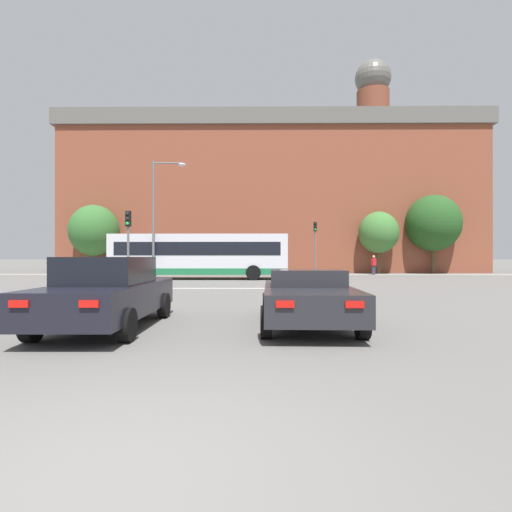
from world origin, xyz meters
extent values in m
plane|color=#605E5B|center=(0.00, 0.00, 0.00)|extent=(400.00, 400.00, 0.00)
cube|color=silver|center=(0.00, 16.93, 0.00)|extent=(8.86, 0.30, 0.01)
cube|color=gray|center=(0.00, 32.02, 0.01)|extent=(69.85, 2.50, 0.01)
cube|color=brown|center=(2.30, 41.77, 7.06)|extent=(41.42, 13.95, 14.12)
cube|color=#5B5954|center=(2.30, 41.77, 14.90)|extent=(42.25, 14.51, 1.56)
cube|color=brown|center=(-11.42, 44.62, 16.60)|extent=(0.90, 0.90, 1.84)
cube|color=brown|center=(2.37, 42.08, 16.60)|extent=(0.90, 0.90, 1.84)
cube|color=brown|center=(15.53, 44.55, 16.60)|extent=(0.90, 0.90, 1.84)
cylinder|color=brown|center=(13.74, 41.77, 17.87)|extent=(3.55, 3.55, 4.38)
sphere|color=#5B5954|center=(13.74, 41.77, 21.54)|extent=(3.95, 3.95, 3.95)
cube|color=black|center=(-2.30, 5.92, 0.65)|extent=(1.87, 4.75, 0.67)
cube|color=black|center=(-2.30, 5.87, 1.28)|extent=(1.60, 2.14, 0.59)
cylinder|color=black|center=(-3.20, 7.38, 0.32)|extent=(0.22, 0.64, 0.64)
cylinder|color=black|center=(-1.43, 7.40, 0.32)|extent=(0.22, 0.64, 0.64)
cylinder|color=black|center=(-3.17, 4.44, 0.32)|extent=(0.22, 0.64, 0.64)
cylinder|color=black|center=(-1.41, 4.46, 0.32)|extent=(0.22, 0.64, 0.64)
cube|color=red|center=(-2.86, 3.53, 0.82)|extent=(0.32, 0.05, 0.12)
cube|color=red|center=(-1.72, 3.53, 0.82)|extent=(0.32, 0.05, 0.12)
cube|color=#232328|center=(2.13, 6.13, 0.62)|extent=(2.02, 4.35, 0.60)
cube|color=#232328|center=(2.13, 6.23, 1.10)|extent=(1.68, 1.33, 0.37)
cylinder|color=black|center=(1.24, 7.48, 0.32)|extent=(0.24, 0.65, 0.64)
cylinder|color=black|center=(3.08, 7.44, 0.32)|extent=(0.24, 0.65, 0.64)
cylinder|color=black|center=(1.18, 4.82, 0.32)|extent=(0.24, 0.65, 0.64)
cylinder|color=black|center=(3.02, 4.77, 0.32)|extent=(0.24, 0.65, 0.64)
cube|color=red|center=(1.48, 3.97, 0.77)|extent=(0.32, 0.06, 0.12)
cube|color=red|center=(2.67, 3.94, 0.77)|extent=(0.32, 0.06, 0.12)
cube|color=silver|center=(-3.13, 24.88, 1.73)|extent=(12.12, 2.47, 2.76)
cube|color=#1E7042|center=(-3.13, 24.88, 0.57)|extent=(12.14, 2.49, 0.44)
cube|color=black|center=(-3.13, 24.88, 2.11)|extent=(11.15, 2.50, 0.90)
cylinder|color=black|center=(-6.88, 23.69, 0.50)|extent=(1.00, 0.28, 1.00)
cylinder|color=black|center=(-6.88, 26.06, 0.50)|extent=(1.00, 0.28, 1.00)
cylinder|color=black|center=(0.63, 23.69, 0.50)|extent=(1.00, 0.28, 1.00)
cylinder|color=black|center=(0.63, 26.06, 0.50)|extent=(1.00, 0.28, 1.00)
cylinder|color=slate|center=(-5.75, 17.66, 1.57)|extent=(0.12, 0.12, 3.14)
cube|color=black|center=(-5.75, 17.66, 3.54)|extent=(0.26, 0.20, 0.80)
sphere|color=black|center=(-5.75, 17.53, 3.79)|extent=(0.17, 0.17, 0.17)
sphere|color=black|center=(-5.75, 17.53, 3.54)|extent=(0.17, 0.17, 0.17)
sphere|color=#1ED14C|center=(-5.75, 17.53, 3.28)|extent=(0.17, 0.17, 0.17)
cylinder|color=slate|center=(5.80, 31.14, 1.87)|extent=(0.12, 0.12, 3.73)
cube|color=black|center=(5.80, 31.14, 4.13)|extent=(0.26, 0.20, 0.80)
sphere|color=black|center=(5.80, 31.01, 4.39)|extent=(0.17, 0.17, 0.17)
sphere|color=black|center=(5.80, 31.01, 4.13)|extent=(0.17, 0.17, 0.17)
sphere|color=#1ED14C|center=(5.80, 31.01, 3.87)|extent=(0.17, 0.17, 0.17)
cylinder|color=slate|center=(-5.94, 23.27, 3.94)|extent=(0.16, 0.16, 7.88)
cylinder|color=slate|center=(-5.00, 23.27, 7.73)|extent=(1.88, 0.10, 0.10)
ellipsoid|color=#B2B2B7|center=(-4.06, 23.27, 7.63)|extent=(0.50, 0.36, 0.22)
cylinder|color=#333851|center=(10.97, 31.56, 0.40)|extent=(0.13, 0.13, 0.80)
cylinder|color=#333851|center=(10.82, 31.49, 0.40)|extent=(0.13, 0.13, 0.80)
cube|color=#B21E23|center=(10.89, 31.52, 1.12)|extent=(0.46, 0.37, 0.64)
sphere|color=tan|center=(10.89, 31.52, 1.56)|extent=(0.24, 0.24, 0.24)
cylinder|color=brown|center=(-7.65, 31.62, 0.43)|extent=(0.13, 0.13, 0.86)
cylinder|color=brown|center=(-7.48, 31.63, 0.43)|extent=(0.13, 0.13, 0.86)
cube|color=olive|center=(-7.56, 31.63, 1.19)|extent=(0.42, 0.26, 0.68)
sphere|color=tan|center=(-7.56, 31.63, 1.66)|extent=(0.26, 0.26, 0.26)
cylinder|color=#4C3823|center=(11.96, 33.69, 1.12)|extent=(0.36, 0.36, 2.25)
ellipsoid|color=#3D7033|center=(11.96, 33.69, 3.78)|extent=(3.62, 3.62, 3.80)
cylinder|color=#4C3823|center=(-14.26, 33.83, 1.04)|extent=(0.36, 0.36, 2.08)
ellipsoid|color=#33662D|center=(-14.26, 33.83, 3.99)|extent=(4.49, 4.49, 4.72)
cylinder|color=#4C3823|center=(17.14, 34.16, 1.28)|extent=(0.36, 0.36, 2.57)
ellipsoid|color=#234C1E|center=(17.14, 34.16, 4.68)|extent=(4.96, 4.96, 5.21)
camera|label=1|loc=(1.04, -2.89, 1.59)|focal=28.00mm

